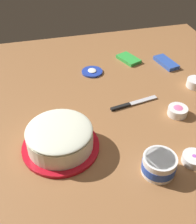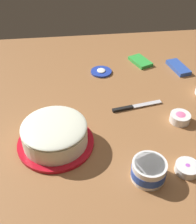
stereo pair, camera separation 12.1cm
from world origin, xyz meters
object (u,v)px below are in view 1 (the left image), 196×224
frosting_tub (159,164)px  sprinkle_bowl_rainbow (194,159)px  frosting_tub_lid (92,72)px  sprinkle_bowl_green (195,83)px  sprinkle_bowl_pink (178,111)px  frosted_cake (60,139)px  candy_box_lower (129,59)px  candy_box_upper (166,62)px  spreading_knife (130,104)px

frosting_tub → sprinkle_bowl_rainbow: (-0.01, 0.14, -0.02)m
frosting_tub_lid → frosting_tub: bearing=5.8°
sprinkle_bowl_green → sprinkle_bowl_pink: sprinkle_bowl_green is taller
frosted_cake → sprinkle_bowl_rainbow: (0.19, 0.46, -0.03)m
frosting_tub → candy_box_lower: bearing=168.4°
candy_box_upper → sprinkle_bowl_rainbow: bearing=-28.1°
frosting_tub_lid → sprinkle_bowl_green: bearing=61.6°
frosting_tub_lid → sprinkle_bowl_rainbow: (0.69, 0.21, 0.01)m
frosted_cake → frosting_tub: bearing=57.8°
frosting_tub → candy_box_upper: size_ratio=0.77×
frosted_cake → spreading_knife: bearing=118.4°
frosted_cake → sprinkle_bowl_pink: bearing=98.0°
sprinkle_bowl_green → sprinkle_bowl_pink: bearing=-46.0°
frosting_tub_lid → spreading_knife: 0.33m
frosted_cake → sprinkle_bowl_green: bearing=109.6°
sprinkle_bowl_rainbow → candy_box_lower: (-0.77, 0.02, -0.01)m
frosted_cake → frosting_tub_lid: (-0.50, 0.24, -0.04)m
frosted_cake → candy_box_lower: 0.75m
candy_box_lower → spreading_knife: bearing=-40.0°
spreading_knife → sprinkle_bowl_pink: (0.11, 0.18, 0.01)m
candy_box_lower → frosting_tub_lid: bearing=-93.5°
sprinkle_bowl_pink → sprinkle_bowl_green: bearing=134.0°
sprinkle_bowl_green → candy_box_upper: sprinkle_bowl_green is taller
candy_box_upper → sprinkle_bowl_green: bearing=-0.2°
frosted_cake → spreading_knife: frosted_cake is taller
sprinkle_bowl_rainbow → sprinkle_bowl_pink: size_ratio=1.00×
sprinkle_bowl_green → candy_box_lower: (-0.33, -0.23, -0.01)m
candy_box_lower → candy_box_upper: (0.09, 0.19, 0.00)m
spreading_knife → candy_box_lower: size_ratio=1.76×
frosting_tub → candy_box_lower: 0.79m
spreading_knife → sprinkle_bowl_pink: bearing=57.7°
sprinkle_bowl_rainbow → candy_box_upper: bearing=163.2°
frosting_tub → frosted_cake: bearing=-122.2°
frosted_cake → candy_box_upper: bearing=126.4°
frosting_tub → frosting_tub_lid: (-0.70, -0.07, -0.03)m
sprinkle_bowl_green → spreading_knife: bearing=-79.8°
frosted_cake → frosting_tub: (0.20, 0.31, -0.01)m
sprinkle_bowl_pink → candy_box_lower: size_ratio=0.64×
sprinkle_bowl_green → frosted_cake: bearing=-70.4°
spreading_knife → candy_box_upper: candy_box_upper is taller
spreading_knife → frosting_tub_lid: bearing=-162.1°
frosting_tub → sprinkle_bowl_rainbow: 0.15m
frosting_tub_lid → candy_box_lower: (-0.08, 0.23, 0.00)m
spreading_knife → sprinkle_bowl_green: size_ratio=2.79×
frosting_tub → sprinkle_bowl_pink: frosting_tub is taller
spreading_knife → candy_box_upper: 0.44m
frosting_tub → sprinkle_bowl_pink: bearing=142.4°
frosted_cake → sprinkle_bowl_pink: 0.53m
frosted_cake → spreading_knife: (-0.19, 0.34, -0.04)m
spreading_knife → candy_box_upper: (-0.30, 0.32, 0.00)m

